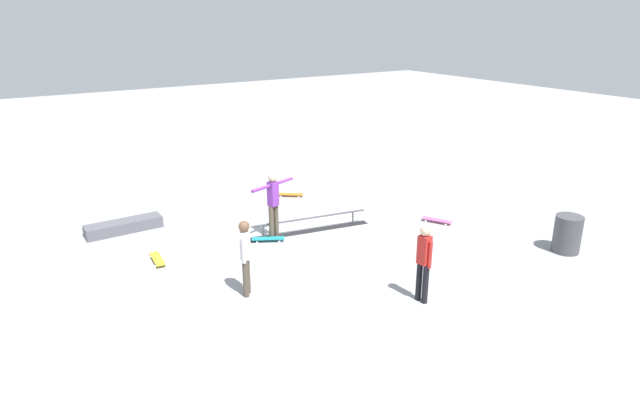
{
  "coord_description": "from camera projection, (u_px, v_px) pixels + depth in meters",
  "views": [
    {
      "loc": [
        6.89,
        11.21,
        5.34
      ],
      "look_at": [
        0.11,
        0.7,
        1.0
      ],
      "focal_mm": 30.3,
      "sensor_mm": 36.0,
      "label": 1
    }
  ],
  "objects": [
    {
      "name": "ground_plane",
      "position": [
        309.0,
        228.0,
        14.17
      ],
      "size": [
        60.0,
        60.0,
        0.0
      ],
      "primitive_type": "plane",
      "color": "#9E9EA3"
    },
    {
      "name": "grind_rail",
      "position": [
        310.0,
        225.0,
        13.9
      ],
      "size": [
        3.26,
        0.8,
        0.39
      ],
      "rotation": [
        0.0,
        0.0,
        -0.17
      ],
      "color": "black",
      "rests_on": "ground_plane"
    },
    {
      "name": "skate_ledge",
      "position": [
        124.0,
        226.0,
        13.89
      ],
      "size": [
        1.91,
        0.54,
        0.29
      ],
      "primitive_type": "cube",
      "rotation": [
        0.0,
        0.0,
        0.02
      ],
      "color": "#595960",
      "rests_on": "ground_plane"
    },
    {
      "name": "skater_main",
      "position": [
        273.0,
        200.0,
        13.23
      ],
      "size": [
        1.33,
        0.5,
        1.7
      ],
      "rotation": [
        0.0,
        0.0,
        0.31
      ],
      "color": "brown",
      "rests_on": "ground_plane"
    },
    {
      "name": "skateboard_main",
      "position": [
        268.0,
        239.0,
        13.31
      ],
      "size": [
        0.8,
        0.56,
        0.09
      ],
      "rotation": [
        0.0,
        0.0,
        5.79
      ],
      "color": "teal",
      "rests_on": "ground_plane"
    },
    {
      "name": "bystander_white_shirt",
      "position": [
        245.0,
        254.0,
        10.53
      ],
      "size": [
        0.27,
        0.33,
        1.58
      ],
      "rotation": [
        0.0,
        0.0,
        4.08
      ],
      "color": "brown",
      "rests_on": "ground_plane"
    },
    {
      "name": "bystander_red_shirt",
      "position": [
        424.0,
        259.0,
        10.28
      ],
      "size": [
        0.22,
        0.37,
        1.6
      ],
      "rotation": [
        0.0,
        0.0,
        1.68
      ],
      "color": "black",
      "rests_on": "ground_plane"
    },
    {
      "name": "loose_skateboard_orange",
      "position": [
        290.0,
        194.0,
        16.57
      ],
      "size": [
        0.76,
        0.64,
        0.09
      ],
      "rotation": [
        0.0,
        0.0,
        5.64
      ],
      "color": "orange",
      "rests_on": "ground_plane"
    },
    {
      "name": "loose_skateboard_pink",
      "position": [
        437.0,
        220.0,
        14.5
      ],
      "size": [
        0.55,
        0.8,
        0.09
      ],
      "rotation": [
        0.0,
        0.0,
        5.21
      ],
      "color": "#E05993",
      "rests_on": "ground_plane"
    },
    {
      "name": "loose_skateboard_yellow",
      "position": [
        157.0,
        259.0,
        12.22
      ],
      "size": [
        0.3,
        0.81,
        0.09
      ],
      "rotation": [
        0.0,
        0.0,
        1.5
      ],
      "color": "yellow",
      "rests_on": "ground_plane"
    },
    {
      "name": "trash_bin",
      "position": [
        567.0,
        234.0,
        12.64
      ],
      "size": [
        0.63,
        0.63,
        0.89
      ],
      "primitive_type": "cylinder",
      "color": "#47474C",
      "rests_on": "ground_plane"
    }
  ]
}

